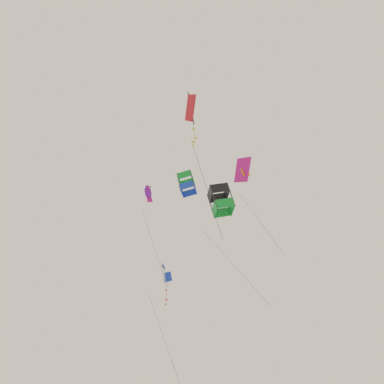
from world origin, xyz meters
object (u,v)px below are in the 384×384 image
object	(u,v)px
kite_diamond_far_centre	(190,109)
kite_box_near_left	(187,184)
kite_delta_low_drifter	(165,276)
kite_fish_upper_right	(148,192)
kite_box_mid_left	(221,200)
kite_delta_near_right	(243,171)

from	to	relation	value
kite_diamond_far_centre	kite_box_near_left	size ratio (longest dim) A/B	5.08
kite_delta_low_drifter	kite_fish_upper_right	bearing A→B (deg)	-91.12
kite_diamond_far_centre	kite_box_near_left	xyz separation A→B (m)	(5.35, 6.73, 1.38)
kite_box_mid_left	kite_box_near_left	xyz separation A→B (m)	(-4.52, -1.21, -1.12)
kite_delta_near_right	kite_delta_low_drifter	world-z (taller)	kite_delta_near_right
kite_box_near_left	kite_delta_low_drifter	xyz separation A→B (m)	(1.14, 3.68, -5.40)
kite_fish_upper_right	kite_box_mid_left	distance (m)	5.91
kite_fish_upper_right	kite_diamond_far_centre	world-z (taller)	kite_fish_upper_right
kite_fish_upper_right	kite_delta_near_right	xyz separation A→B (m)	(2.94, -7.70, -0.82)
kite_box_near_left	kite_box_mid_left	bearing A→B (deg)	157.99
kite_diamond_far_centre	kite_box_mid_left	xyz separation A→B (m)	(9.87, 7.93, 2.50)
kite_diamond_far_centre	kite_delta_low_drifter	world-z (taller)	kite_diamond_far_centre
kite_diamond_far_centre	kite_box_near_left	world-z (taller)	kite_box_near_left
kite_fish_upper_right	kite_delta_near_right	size ratio (longest dim) A/B	1.04
kite_diamond_far_centre	kite_delta_near_right	distance (m)	9.60
kite_fish_upper_right	kite_box_near_left	size ratio (longest dim) A/B	4.41
kite_diamond_far_centre	kite_box_mid_left	bearing A→B (deg)	146.37
kite_delta_near_right	kite_delta_low_drifter	bearing A→B (deg)	-140.76
kite_box_near_left	kite_delta_low_drifter	distance (m)	6.64
kite_diamond_far_centre	kite_delta_low_drifter	bearing A→B (deg)	165.63
kite_fish_upper_right	kite_box_mid_left	world-z (taller)	kite_fish_upper_right
kite_delta_near_right	kite_box_mid_left	bearing A→B (deg)	-178.21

